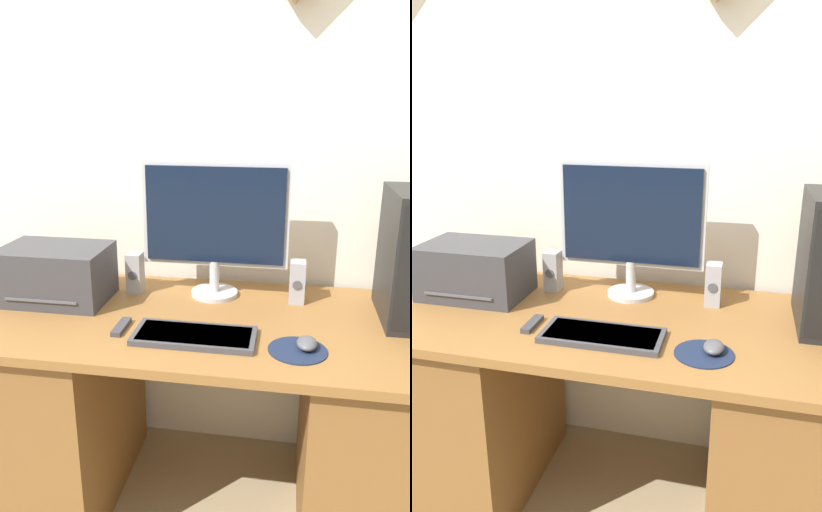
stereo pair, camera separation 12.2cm
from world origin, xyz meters
The scene contains 10 objects.
wall_back centered at (0.00, 0.79, 1.36)m, with size 6.40×0.13×2.71m.
desk centered at (0.00, 0.37, 0.39)m, with size 1.57×0.73×0.76m.
monitor centered at (-0.01, 0.58, 1.05)m, with size 0.53×0.17×0.49m.
keyboard centered at (-0.01, 0.21, 0.77)m, with size 0.37×0.17×0.02m.
mousepad centered at (0.30, 0.18, 0.76)m, with size 0.17×0.17×0.00m.
mouse centered at (0.32, 0.19, 0.78)m, with size 0.06×0.08×0.03m.
printer centered at (-0.56, 0.43, 0.86)m, with size 0.37×0.26×0.20m.
speaker_left centered at (-0.31, 0.55, 0.84)m, with size 0.05×0.07×0.15m.
speaker_right centered at (0.29, 0.56, 0.84)m, with size 0.05×0.07×0.15m.
remote_control centered at (-0.25, 0.23, 0.77)m, with size 0.03×0.12×0.02m.
Camera 1 is at (0.26, -1.15, 1.46)m, focal length 35.00 mm.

